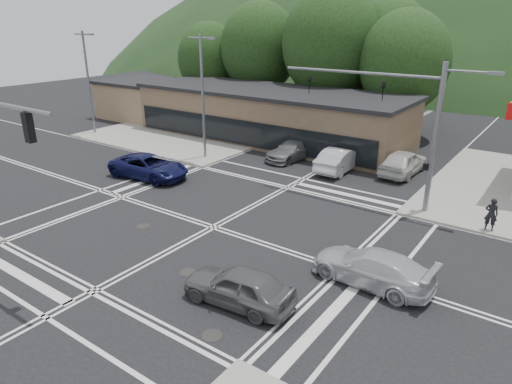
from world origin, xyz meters
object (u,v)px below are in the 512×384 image
Objects in this scene: car_queue_b at (403,162)px; car_blue_west at (149,167)px; car_queue_a at (340,159)px; car_grey_center at (239,286)px; pedestrian at (491,214)px; car_silver_east at (372,267)px; car_northbound at (293,150)px.

car_blue_west is at bearing 40.04° from car_queue_b.
car_queue_a is (9.67, 8.75, 0.05)m from car_blue_west.
pedestrian is at bearing 146.30° from car_grey_center.
car_queue_b is (3.84, 1.80, 0.03)m from car_queue_a.
car_queue_b is (13.51, 10.55, 0.08)m from car_blue_west.
car_silver_east is 14.53m from car_queue_a.
car_silver_east is 14.74m from car_queue_b.
car_northbound is 15.35m from pedestrian.
car_queue_b is (-0.13, 18.50, 0.12)m from car_grey_center.
car_queue_a is 1.00× the size of car_queue_b.
car_queue_a reaches higher than car_silver_east.
car_blue_west reaches higher than car_grey_center.
car_northbound is (-8.04, 17.18, -0.02)m from car_grey_center.
car_grey_center is (13.65, -7.95, -0.04)m from car_blue_west.
car_northbound is (-7.91, -1.32, -0.13)m from car_queue_b.
car_silver_east is 2.93× the size of pedestrian.
car_blue_west is 1.12× the size of car_silver_east.
car_blue_west is 17.14m from car_queue_b.
car_grey_center is 2.55× the size of pedestrian.
car_grey_center reaches higher than car_northbound.
car_silver_east is at bearing 135.08° from car_grey_center.
car_blue_west reaches higher than car_northbound.
car_silver_east is at bearing -38.53° from car_northbound.
car_queue_a is at bearing -172.20° from car_grey_center.
car_silver_east is 1.00× the size of car_northbound.
pedestrian is at bearing 137.24° from car_queue_b.
car_blue_west is at bearing -111.29° from car_northbound.
car_queue_a is at bearing -146.43° from car_silver_east.
car_queue_a is 11.40m from pedestrian.
pedestrian reaches higher than car_silver_east.
car_silver_east is 8.35m from pedestrian.
pedestrian reaches higher than car_queue_a.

